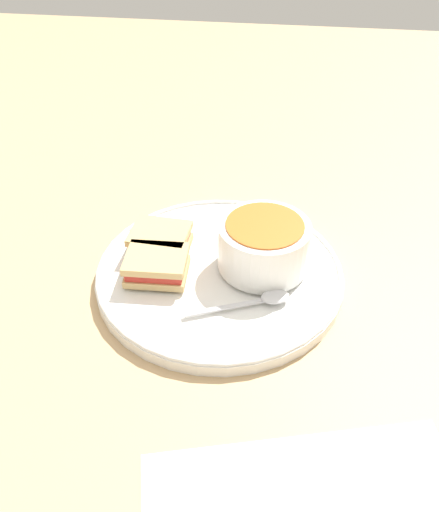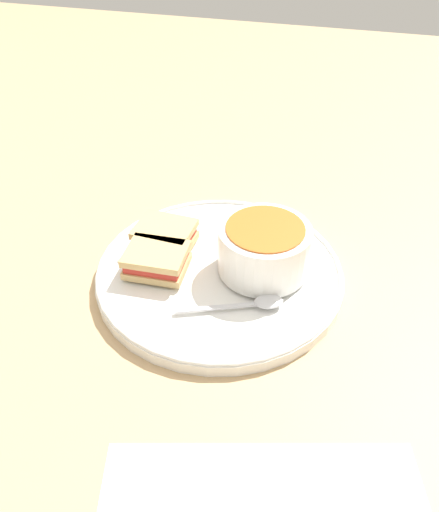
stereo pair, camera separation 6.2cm
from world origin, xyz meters
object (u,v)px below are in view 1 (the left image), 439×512
Objects in this scene: spoon at (266,299)px; sandwich_half_near at (160,240)px; soup_bowl at (264,245)px; sandwich_half_far at (157,265)px.

sandwich_half_near is (0.08, 0.15, 0.01)m from spoon.
spoon is (-0.07, -0.01, -0.03)m from soup_bowl.
spoon is 0.14m from sandwich_half_far.
soup_bowl is 0.07m from spoon.
sandwich_half_near is at bearing 9.08° from sandwich_half_far.
soup_bowl is at bearing 75.56° from spoon.
sandwich_half_near is (0.01, 0.14, -0.02)m from soup_bowl.
sandwich_half_far reaches higher than spoon.
soup_bowl is at bearing -73.14° from sandwich_half_far.
soup_bowl is 0.13m from sandwich_half_far.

